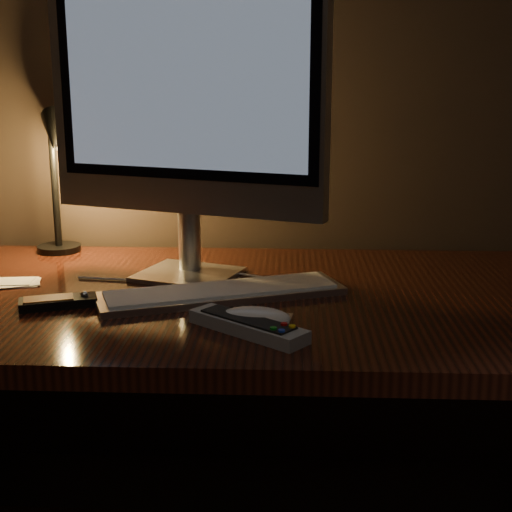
{
  "coord_description": "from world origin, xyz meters",
  "views": [
    {
      "loc": [
        0.06,
        0.53,
        1.15
      ],
      "look_at": [
        0.01,
        1.73,
        0.85
      ],
      "focal_mm": 50.0,
      "sensor_mm": 36.0,
      "label": 1
    }
  ],
  "objects_px": {
    "monitor": "(184,97)",
    "keyboard": "(221,292)",
    "media_remote": "(58,302)",
    "desk": "(258,342)",
    "tv_remote": "(248,326)",
    "mouse": "(255,320)",
    "desk_lamp": "(58,156)"
  },
  "relations": [
    {
      "from": "tv_remote",
      "to": "desk",
      "type": "bearing_deg",
      "value": 127.78
    },
    {
      "from": "desk",
      "to": "tv_remote",
      "type": "height_order",
      "value": "tv_remote"
    },
    {
      "from": "keyboard",
      "to": "desk_lamp",
      "type": "bearing_deg",
      "value": 120.47
    },
    {
      "from": "media_remote",
      "to": "tv_remote",
      "type": "height_order",
      "value": "tv_remote"
    },
    {
      "from": "desk_lamp",
      "to": "mouse",
      "type": "bearing_deg",
      "value": -67.48
    },
    {
      "from": "desk_lamp",
      "to": "media_remote",
      "type": "bearing_deg",
      "value": -96.32
    },
    {
      "from": "media_remote",
      "to": "desk_lamp",
      "type": "xyz_separation_m",
      "value": [
        -0.11,
        0.39,
        0.22
      ]
    },
    {
      "from": "monitor",
      "to": "keyboard",
      "type": "xyz_separation_m",
      "value": [
        0.08,
        -0.13,
        -0.36
      ]
    },
    {
      "from": "keyboard",
      "to": "desk_lamp",
      "type": "relative_size",
      "value": 1.36
    },
    {
      "from": "desk",
      "to": "desk_lamp",
      "type": "relative_size",
      "value": 4.63
    },
    {
      "from": "keyboard",
      "to": "mouse",
      "type": "xyz_separation_m",
      "value": [
        0.07,
        -0.16,
        0.0
      ]
    },
    {
      "from": "monitor",
      "to": "tv_remote",
      "type": "xyz_separation_m",
      "value": [
        0.15,
        -0.33,
        -0.36
      ]
    },
    {
      "from": "monitor",
      "to": "keyboard",
      "type": "height_order",
      "value": "monitor"
    },
    {
      "from": "media_remote",
      "to": "desk_lamp",
      "type": "bearing_deg",
      "value": 86.19
    },
    {
      "from": "desk",
      "to": "tv_remote",
      "type": "xyz_separation_m",
      "value": [
        -0.0,
        -0.29,
        0.14
      ]
    },
    {
      "from": "mouse",
      "to": "tv_remote",
      "type": "relative_size",
      "value": 0.58
    },
    {
      "from": "desk",
      "to": "tv_remote",
      "type": "relative_size",
      "value": 7.76
    },
    {
      "from": "mouse",
      "to": "tv_remote",
      "type": "bearing_deg",
      "value": -101.86
    },
    {
      "from": "keyboard",
      "to": "mouse",
      "type": "distance_m",
      "value": 0.18
    },
    {
      "from": "media_remote",
      "to": "keyboard",
      "type": "bearing_deg",
      "value": -5.0
    },
    {
      "from": "media_remote",
      "to": "monitor",
      "type": "bearing_deg",
      "value": 25.75
    },
    {
      "from": "desk",
      "to": "keyboard",
      "type": "height_order",
      "value": "keyboard"
    },
    {
      "from": "mouse",
      "to": "media_remote",
      "type": "relative_size",
      "value": 0.82
    },
    {
      "from": "monitor",
      "to": "keyboard",
      "type": "bearing_deg",
      "value": -38.92
    },
    {
      "from": "desk",
      "to": "mouse",
      "type": "height_order",
      "value": "mouse"
    },
    {
      "from": "mouse",
      "to": "desk_lamp",
      "type": "bearing_deg",
      "value": 142.23
    },
    {
      "from": "tv_remote",
      "to": "mouse",
      "type": "bearing_deg",
      "value": 108.96
    },
    {
      "from": "desk",
      "to": "media_remote",
      "type": "distance_m",
      "value": 0.42
    },
    {
      "from": "monitor",
      "to": "desk_lamp",
      "type": "relative_size",
      "value": 1.81
    },
    {
      "from": "monitor",
      "to": "tv_remote",
      "type": "relative_size",
      "value": 3.03
    },
    {
      "from": "monitor",
      "to": "media_remote",
      "type": "relative_size",
      "value": 4.28
    },
    {
      "from": "desk_lamp",
      "to": "keyboard",
      "type": "bearing_deg",
      "value": -60.36
    }
  ]
}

